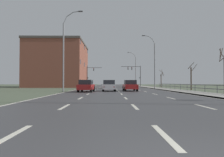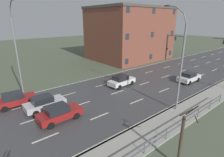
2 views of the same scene
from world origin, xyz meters
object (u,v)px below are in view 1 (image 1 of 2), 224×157
(car_far_right, at_px, (108,85))
(car_mid_centre, at_px, (130,84))
(car_far_left, at_px, (130,85))
(traffic_signal_right, at_px, (136,72))
(street_lamp_midground, at_px, (154,63))
(car_near_left, at_px, (109,86))
(brick_building, at_px, (59,65))
(street_lamp_left_bank, at_px, (65,52))
(street_lamp_distant, at_px, (135,70))
(car_distant, at_px, (86,86))
(traffic_signal_left, at_px, (90,74))

(car_far_right, bearing_deg, car_mid_centre, 56.33)
(car_far_left, bearing_deg, traffic_signal_right, 79.59)
(street_lamp_midground, height_order, car_near_left, street_lamp_midground)
(traffic_signal_right, height_order, brick_building, brick_building)
(street_lamp_midground, distance_m, street_lamp_left_bank, 18.63)
(street_lamp_distant, relative_size, car_distant, 2.77)
(car_far_right, distance_m, car_far_left, 11.32)
(street_lamp_midground, xyz_separation_m, car_far_right, (-8.94, 0.48, -4.34))
(car_far_left, xyz_separation_m, brick_building, (-16.58, 25.61, 5.17))
(street_lamp_midground, bearing_deg, traffic_signal_right, 92.76)
(traffic_signal_left, bearing_deg, car_near_left, -79.52)
(car_near_left, distance_m, car_far_left, 3.01)
(street_lamp_distant, relative_size, car_far_left, 2.79)
(car_near_left, height_order, car_far_right, same)
(street_lamp_left_bank, height_order, traffic_signal_left, street_lamp_left_bank)
(street_lamp_left_bank, distance_m, car_far_left, 10.26)
(street_lamp_midground, bearing_deg, car_near_left, -129.29)
(street_lamp_distant, relative_size, car_far_right, 2.75)
(street_lamp_left_bank, bearing_deg, car_distant, -26.75)
(car_near_left, bearing_deg, car_far_right, 90.28)
(car_far_left, bearing_deg, traffic_signal_left, 104.45)
(street_lamp_midground, relative_size, traffic_signal_right, 1.70)
(street_lamp_left_bank, distance_m, traffic_signal_left, 32.06)
(street_lamp_midground, height_order, traffic_signal_right, street_lamp_midground)
(traffic_signal_right, height_order, car_far_right, traffic_signal_right)
(car_near_left, distance_m, car_distant, 3.64)
(car_near_left, distance_m, car_mid_centre, 20.92)
(traffic_signal_left, bearing_deg, street_lamp_left_bank, -90.51)
(traffic_signal_right, bearing_deg, car_far_left, -99.07)
(street_lamp_midground, height_order, street_lamp_left_bank, street_lamp_left_bank)
(street_lamp_left_bank, relative_size, car_near_left, 2.72)
(street_lamp_midground, relative_size, car_far_right, 2.51)
(street_lamp_distant, bearing_deg, traffic_signal_right, -96.37)
(street_lamp_left_bank, distance_m, traffic_signal_right, 33.98)
(brick_building, bearing_deg, traffic_signal_left, 35.55)
(car_near_left, bearing_deg, car_mid_centre, 75.07)
(street_lamp_distant, bearing_deg, car_far_right, -107.90)
(street_lamp_midground, height_order, car_far_left, street_lamp_midground)
(street_lamp_left_bank, distance_m, car_far_right, 13.93)
(street_lamp_left_bank, bearing_deg, car_far_left, 5.39)
(street_lamp_distant, height_order, car_near_left, street_lamp_distant)
(street_lamp_distant, xyz_separation_m, street_lamp_left_bank, (-14.84, -39.35, -0.15))
(traffic_signal_left, bearing_deg, traffic_signal_right, -4.35)
(brick_building, bearing_deg, street_lamp_left_bank, -74.21)
(street_lamp_left_bank, xyz_separation_m, car_distant, (3.16, -1.59, -4.65))
(street_lamp_left_bank, xyz_separation_m, brick_building, (-7.48, 26.47, 0.51))
(traffic_signal_left, distance_m, car_near_left, 32.15)
(car_mid_centre, bearing_deg, car_far_left, -95.32)
(street_lamp_left_bank, distance_m, car_distant, 5.85)
(traffic_signal_left, xyz_separation_m, car_far_left, (8.81, -31.16, -3.05))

